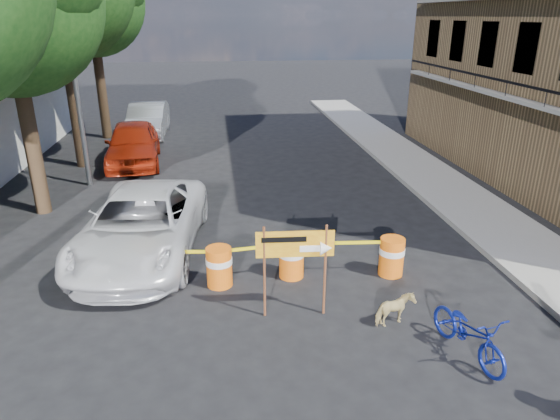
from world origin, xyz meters
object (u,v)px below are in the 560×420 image
object	(u,v)px
sedan_red	(133,143)
sedan_silver	(148,120)
bicycle	(472,311)
dog	(395,310)
barrel_far_right	(392,256)
barrel_mid_left	(219,266)
barrel_mid_right	(291,258)
barrel_far_left	(149,266)
suv_white	(142,225)
detour_sign	(306,251)

from	to	relation	value
sedan_red	sedan_silver	distance (m)	4.93
bicycle	dog	distance (m)	1.54
barrel_far_right	dog	xyz separation A→B (m)	(-0.60, -1.96, -0.15)
barrel_mid_left	barrel_far_right	world-z (taller)	same
bicycle	barrel_mid_right	bearing A→B (deg)	115.83
barrel_far_left	sedan_silver	world-z (taller)	sedan_silver
dog	suv_white	xyz separation A→B (m)	(-5.16, 3.76, 0.47)
barrel_mid_left	dog	distance (m)	3.85
sedan_silver	barrel_mid_right	bearing A→B (deg)	-71.71
barrel_far_right	sedan_silver	size ratio (longest dim) A/B	0.19
barrel_far_left	suv_white	bearing A→B (deg)	101.15
barrel_mid_left	barrel_far_right	bearing A→B (deg)	0.01
suv_white	barrel_mid_left	bearing A→B (deg)	-38.21
barrel_mid_right	suv_white	size ratio (longest dim) A/B	0.16
barrel_far_right	detour_sign	bearing A→B (deg)	-148.44
sedan_silver	bicycle	bearing A→B (deg)	-67.35
bicycle	sedan_silver	distance (m)	19.65
barrel_far_left	bicycle	bearing A→B (deg)	-28.95
barrel_mid_left	sedan_red	world-z (taller)	sedan_red
barrel_mid_right	suv_white	xyz separation A→B (m)	(-3.48, 1.61, 0.32)
detour_sign	dog	distance (m)	2.06
barrel_mid_right	detour_sign	distance (m)	1.84
barrel_far_left	dog	world-z (taller)	barrel_far_left
bicycle	sedan_silver	xyz separation A→B (m)	(-7.50, 18.16, -0.11)
barrel_mid_right	sedan_red	size ratio (longest dim) A/B	0.18
detour_sign	sedan_silver	bearing A→B (deg)	109.85
barrel_far_left	detour_sign	size ratio (longest dim) A/B	0.47
sedan_red	barrel_far_left	bearing A→B (deg)	-85.05
detour_sign	sedan_red	xyz separation A→B (m)	(-4.91, 11.59, -0.58)
barrel_far_left	dog	distance (m)	5.29
barrel_mid_left	suv_white	bearing A→B (deg)	135.70
bicycle	sedan_silver	world-z (taller)	bicycle
suv_white	bicycle	bearing A→B (deg)	-32.25
detour_sign	bicycle	distance (m)	3.11
barrel_mid_right	dog	size ratio (longest dim) A/B	1.17
barrel_mid_left	barrel_mid_right	distance (m)	1.64
barrel_far_left	barrel_far_right	bearing A→B (deg)	-1.84
barrel_mid_left	barrel_mid_right	world-z (taller)	same
detour_sign	barrel_mid_right	bearing A→B (deg)	94.28
barrel_far_right	suv_white	world-z (taller)	suv_white
suv_white	sedan_red	size ratio (longest dim) A/B	1.16
detour_sign	sedan_red	distance (m)	12.60
barrel_far_right	dog	size ratio (longest dim) A/B	1.17
barrel_mid_right	sedan_silver	bearing A→B (deg)	108.08
detour_sign	suv_white	distance (m)	4.78
detour_sign	suv_white	size ratio (longest dim) A/B	0.34
barrel_far_right	detour_sign	distance (m)	2.81
barrel_mid_left	barrel_far_right	size ratio (longest dim) A/B	1.00
barrel_far_right	sedan_silver	bearing A→B (deg)	115.32
barrel_far_right	suv_white	bearing A→B (deg)	162.62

